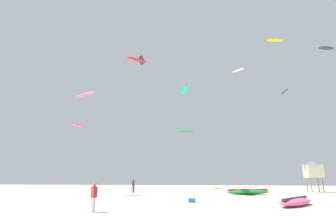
# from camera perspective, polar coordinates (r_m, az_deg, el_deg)

# --- Properties ---
(person_foreground) EXTENTS (0.37, 0.55, 1.65)m
(person_foreground) POSITION_cam_1_polar(r_m,az_deg,el_deg) (16.83, -15.44, -16.88)
(person_foreground) COLOR silver
(person_foreground) RESTS_ON ground
(person_midground) EXTENTS (0.44, 0.44, 1.72)m
(person_midground) POSITION_cam_1_polar(r_m,az_deg,el_deg) (36.65, -7.35, -15.38)
(person_midground) COLOR #B21E23
(person_midground) RESTS_ON ground
(kite_grounded_near) EXTENTS (4.09, 4.90, 0.62)m
(kite_grounded_near) POSITION_cam_1_polar(r_m,az_deg,el_deg) (21.83, 25.47, -17.08)
(kite_grounded_near) COLOR #E5598C
(kite_grounded_near) RESTS_ON ground
(kite_grounded_mid) EXTENTS (5.52, 3.07, 0.65)m
(kite_grounded_mid) POSITION_cam_1_polar(r_m,az_deg,el_deg) (33.75, 16.67, -16.24)
(kite_grounded_mid) COLOR green
(kite_grounded_mid) RESTS_ON ground
(lifeguard_tower) EXTENTS (2.30, 2.30, 4.15)m
(lifeguard_tower) POSITION_cam_1_polar(r_m,az_deg,el_deg) (42.62, 28.44, -10.88)
(lifeguard_tower) COLOR #8C704C
(lifeguard_tower) RESTS_ON ground
(cooler_box) EXTENTS (0.56, 0.36, 0.32)m
(cooler_box) POSITION_cam_1_polar(r_m,az_deg,el_deg) (22.43, 5.13, -18.53)
(cooler_box) COLOR blue
(cooler_box) RESTS_ON ground
(kite_aloft_0) EXTENTS (0.86, 2.34, 0.56)m
(kite_aloft_0) POSITION_cam_1_polar(r_m,az_deg,el_deg) (41.53, 23.47, 3.68)
(kite_aloft_0) COLOR #2D2D33
(kite_aloft_1) EXTENTS (3.76, 2.66, 0.82)m
(kite_aloft_1) POSITION_cam_1_polar(r_m,az_deg,el_deg) (34.34, -17.15, 3.26)
(kite_aloft_1) COLOR #E5598C
(kite_aloft_2) EXTENTS (2.26, 4.64, 0.95)m
(kite_aloft_2) POSITION_cam_1_polar(r_m,az_deg,el_deg) (57.82, -5.67, 10.59)
(kite_aloft_2) COLOR #2D2D33
(kite_aloft_3) EXTENTS (1.98, 3.60, 0.72)m
(kite_aloft_3) POSITION_cam_1_polar(r_m,az_deg,el_deg) (54.30, -18.64, -2.97)
(kite_aloft_3) COLOR #E5598C
(kite_aloft_4) EXTENTS (4.07, 3.73, 0.58)m
(kite_aloft_4) POSITION_cam_1_polar(r_m,az_deg,el_deg) (53.30, -6.60, 10.67)
(kite_aloft_4) COLOR red
(kite_aloft_5) EXTENTS (1.49, 3.78, 0.46)m
(kite_aloft_5) POSITION_cam_1_polar(r_m,az_deg,el_deg) (33.63, 3.64, 4.34)
(kite_aloft_5) COLOR #19B29E
(kite_aloft_6) EXTENTS (3.64, 1.81, 0.56)m
(kite_aloft_6) POSITION_cam_1_polar(r_m,az_deg,el_deg) (49.95, 3.69, -4.38)
(kite_aloft_6) COLOR green
(kite_aloft_7) EXTENTS (2.15, 1.09, 0.41)m
(kite_aloft_7) POSITION_cam_1_polar(r_m,az_deg,el_deg) (40.44, 30.56, 11.35)
(kite_aloft_7) COLOR #2D2D33
(kite_aloft_8) EXTENTS (3.05, 1.25, 0.50)m
(kite_aloft_8) POSITION_cam_1_polar(r_m,az_deg,el_deg) (53.97, 21.81, 13.70)
(kite_aloft_8) COLOR yellow
(kite_aloft_9) EXTENTS (2.58, 2.39, 0.68)m
(kite_aloft_9) POSITION_cam_1_polar(r_m,az_deg,el_deg) (54.97, 14.64, 8.24)
(kite_aloft_9) COLOR white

